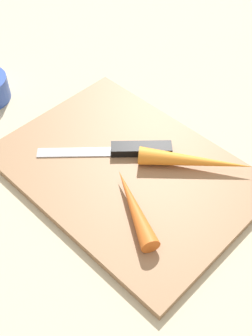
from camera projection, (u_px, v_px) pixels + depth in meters
The scene contains 5 objects.
ground_plane at pixel (126, 173), 0.62m from camera, with size 1.40×1.40×0.00m, color #C6B793.
cutting_board at pixel (126, 171), 0.62m from camera, with size 0.36×0.26×0.01m, color #99704C.
knife at pixel (132, 149), 0.63m from camera, with size 0.15×0.16×0.01m.
carrot_short at pixel (134, 206), 0.55m from camera, with size 0.02×0.02×0.13m, color orange.
carrot_long at pixel (196, 161), 0.60m from camera, with size 0.03×0.03×0.16m, color orange.
Camera 1 is at (-0.29, 0.29, 0.47)m, focal length 45.33 mm.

